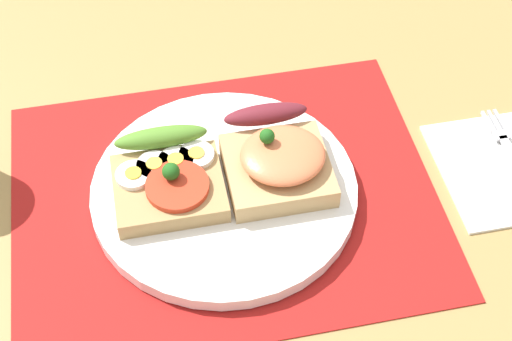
# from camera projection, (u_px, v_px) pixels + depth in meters

# --- Properties ---
(ground_plane) EXTENTS (1.20, 0.90, 0.03)m
(ground_plane) POSITION_uv_depth(u_px,v_px,m) (225.00, 208.00, 0.74)
(ground_plane) COLOR olive
(placemat) EXTENTS (0.39, 0.31, 0.00)m
(placemat) POSITION_uv_depth(u_px,v_px,m) (225.00, 196.00, 0.72)
(placemat) COLOR maroon
(placemat) RESTS_ON ground_plane
(plate) EXTENTS (0.25, 0.25, 0.01)m
(plate) POSITION_uv_depth(u_px,v_px,m) (224.00, 191.00, 0.72)
(plate) COLOR white
(plate) RESTS_ON placemat
(sandwich_egg_tomato) EXTENTS (0.10, 0.10, 0.04)m
(sandwich_egg_tomato) POSITION_uv_depth(u_px,v_px,m) (168.00, 177.00, 0.70)
(sandwich_egg_tomato) COLOR tan
(sandwich_egg_tomato) RESTS_ON plate
(sandwich_salmon) EXTENTS (0.09, 0.11, 0.05)m
(sandwich_salmon) POSITION_uv_depth(u_px,v_px,m) (277.00, 157.00, 0.71)
(sandwich_salmon) COLOR tan
(sandwich_salmon) RESTS_ON plate
(napkin) EXTENTS (0.13, 0.13, 0.01)m
(napkin) POSITION_uv_depth(u_px,v_px,m) (509.00, 166.00, 0.75)
(napkin) COLOR white
(napkin) RESTS_ON ground_plane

